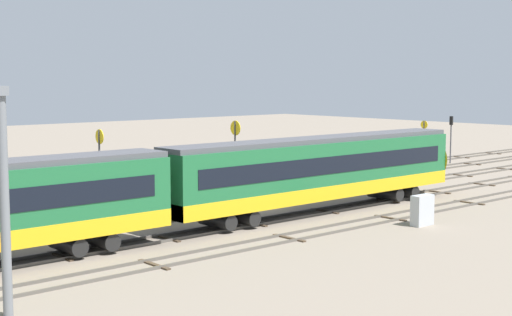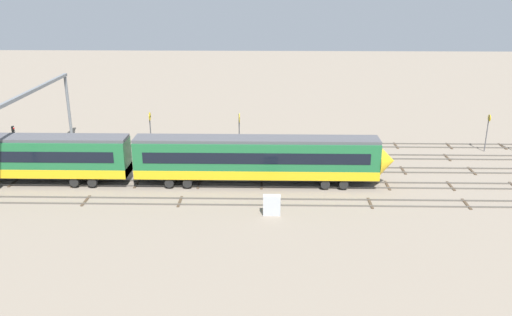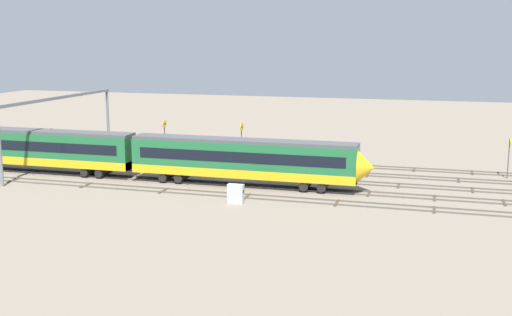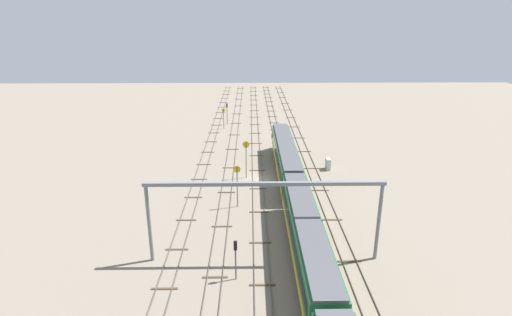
# 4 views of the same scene
# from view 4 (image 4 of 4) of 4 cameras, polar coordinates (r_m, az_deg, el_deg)

# --- Properties ---
(ground_plane) EXTENTS (192.74, 192.74, 0.00)m
(ground_plane) POSITION_cam_4_polar(r_m,az_deg,el_deg) (61.37, 0.20, -3.02)
(ground_plane) COLOR gray
(track_near_foreground) EXTENTS (176.74, 2.40, 0.16)m
(track_near_foreground) POSITION_cam_4_polar(r_m,az_deg,el_deg) (62.13, 8.43, -2.88)
(track_near_foreground) COLOR #59544C
(track_near_foreground) RESTS_ON ground
(track_with_train) EXTENTS (176.74, 2.40, 0.16)m
(track_with_train) POSITION_cam_4_polar(r_m,az_deg,el_deg) (61.58, 4.34, -2.93)
(track_with_train) COLOR #59544C
(track_with_train) RESTS_ON ground
(track_middle) EXTENTS (176.74, 2.40, 0.16)m
(track_middle) POSITION_cam_4_polar(r_m,az_deg,el_deg) (61.34, 0.20, -2.96)
(track_middle) COLOR #59544C
(track_middle) RESTS_ON ground
(track_second_far) EXTENTS (176.74, 2.40, 0.16)m
(track_second_far) POSITION_cam_4_polar(r_m,az_deg,el_deg) (61.43, -3.95, -2.97)
(track_second_far) COLOR #59544C
(track_second_far) RESTS_ON ground
(track_far_background) EXTENTS (176.74, 2.40, 0.16)m
(track_far_background) POSITION_cam_4_polar(r_m,az_deg,el_deg) (61.84, -8.06, -2.97)
(track_far_background) COLOR #59544C
(track_far_background) RESTS_ON ground
(overhead_gantry) EXTENTS (0.40, 23.21, 8.47)m
(overhead_gantry) POSITION_cam_4_polar(r_m,az_deg,el_deg) (39.02, 1.21, -5.93)
(overhead_gantry) COLOR slate
(overhead_gantry) RESTS_ON ground
(speed_sign_near_foreground) EXTENTS (0.14, 1.03, 5.85)m
(speed_sign_near_foreground) POSITION_cam_4_polar(r_m,az_deg,el_deg) (60.62, -1.42, 0.57)
(speed_sign_near_foreground) COLOR #4C4C51
(speed_sign_near_foreground) RESTS_ON ground
(speed_sign_mid_trackside) EXTENTS (0.14, 0.82, 4.54)m
(speed_sign_mid_trackside) POSITION_cam_4_polar(r_m,az_deg,el_deg) (89.10, -4.62, 5.96)
(speed_sign_mid_trackside) COLOR #4C4C51
(speed_sign_mid_trackside) RESTS_ON ground
(speed_sign_far_trackside) EXTENTS (0.14, 0.91, 5.64)m
(speed_sign_far_trackside) POSITION_cam_4_polar(r_m,az_deg,el_deg) (51.35, -2.69, -3.23)
(speed_sign_far_trackside) COLOR #4C4C51
(speed_sign_far_trackside) RESTS_ON ground
(signal_light_trackside_approach) EXTENTS (0.31, 0.32, 4.06)m
(signal_light_trackside_approach) POSITION_cam_4_polar(r_m,az_deg,el_deg) (38.08, -2.91, -13.43)
(signal_light_trackside_approach) COLOR #4C4C51
(signal_light_trackside_approach) RESTS_ON ground
(signal_light_trackside_departure) EXTENTS (0.31, 0.32, 4.88)m
(signal_light_trackside_departure) POSITION_cam_4_polar(r_m,az_deg,el_deg) (92.82, -4.12, 6.68)
(signal_light_trackside_departure) COLOR #4C4C51
(signal_light_trackside_departure) RESTS_ON ground
(relay_cabinet) EXTENTS (1.54, 0.65, 1.83)m
(relay_cabinet) POSITION_cam_4_polar(r_m,az_deg,el_deg) (66.07, 10.14, -0.83)
(relay_cabinet) COLOR #B2B7BC
(relay_cabinet) RESTS_ON ground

